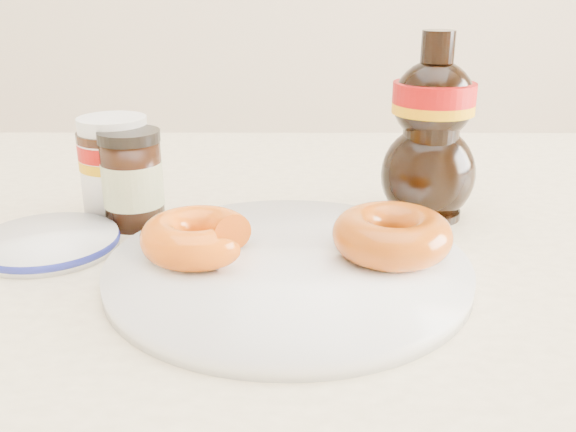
{
  "coord_description": "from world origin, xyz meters",
  "views": [
    {
      "loc": [
        -0.0,
        -0.45,
        0.99
      ],
      "look_at": [
        -0.01,
        0.08,
        0.79
      ],
      "focal_mm": 40.0,
      "sensor_mm": 36.0,
      "label": 1
    }
  ],
  "objects_px": {
    "donut_bitten": "(197,237)",
    "blue_rim_saucer": "(48,242)",
    "plate": "(288,267)",
    "dark_jar": "(133,180)",
    "nutella_jar": "(116,163)",
    "dining_table": "(295,321)",
    "donut_whole": "(392,235)",
    "syrup_bottle": "(431,128)"
  },
  "relations": [
    {
      "from": "plate",
      "to": "syrup_bottle",
      "type": "bearing_deg",
      "value": 45.52
    },
    {
      "from": "plate",
      "to": "dark_jar",
      "type": "xyz_separation_m",
      "value": [
        -0.15,
        0.12,
        0.04
      ]
    },
    {
      "from": "donut_bitten",
      "to": "nutella_jar",
      "type": "distance_m",
      "value": 0.17
    },
    {
      "from": "plate",
      "to": "blue_rim_saucer",
      "type": "distance_m",
      "value": 0.23
    },
    {
      "from": "plate",
      "to": "nutella_jar",
      "type": "relative_size",
      "value": 2.92
    },
    {
      "from": "nutella_jar",
      "to": "dark_jar",
      "type": "xyz_separation_m",
      "value": [
        0.02,
        -0.03,
        -0.01
      ]
    },
    {
      "from": "plate",
      "to": "nutella_jar",
      "type": "bearing_deg",
      "value": 140.14
    },
    {
      "from": "dark_jar",
      "to": "blue_rim_saucer",
      "type": "bearing_deg",
      "value": -136.47
    },
    {
      "from": "plate",
      "to": "donut_bitten",
      "type": "bearing_deg",
      "value": 172.77
    },
    {
      "from": "donut_bitten",
      "to": "donut_whole",
      "type": "distance_m",
      "value": 0.16
    },
    {
      "from": "donut_bitten",
      "to": "donut_whole",
      "type": "height_order",
      "value": "donut_whole"
    },
    {
      "from": "nutella_jar",
      "to": "syrup_bottle",
      "type": "xyz_separation_m",
      "value": [
        0.32,
        -0.0,
        0.04
      ]
    },
    {
      "from": "plate",
      "to": "donut_whole",
      "type": "distance_m",
      "value": 0.09
    },
    {
      "from": "donut_bitten",
      "to": "donut_whole",
      "type": "relative_size",
      "value": 0.94
    },
    {
      "from": "plate",
      "to": "blue_rim_saucer",
      "type": "height_order",
      "value": "plate"
    },
    {
      "from": "dark_jar",
      "to": "nutella_jar",
      "type": "bearing_deg",
      "value": 128.82
    },
    {
      "from": "nutella_jar",
      "to": "dark_jar",
      "type": "bearing_deg",
      "value": -51.18
    },
    {
      "from": "dark_jar",
      "to": "dining_table",
      "type": "bearing_deg",
      "value": -16.65
    },
    {
      "from": "donut_whole",
      "to": "dark_jar",
      "type": "height_order",
      "value": "dark_jar"
    },
    {
      "from": "donut_bitten",
      "to": "blue_rim_saucer",
      "type": "xyz_separation_m",
      "value": [
        -0.14,
        0.05,
        -0.02
      ]
    },
    {
      "from": "donut_whole",
      "to": "blue_rim_saucer",
      "type": "xyz_separation_m",
      "value": [
        -0.31,
        0.04,
        -0.03
      ]
    },
    {
      "from": "donut_bitten",
      "to": "dark_jar",
      "type": "xyz_separation_m",
      "value": [
        -0.08,
        0.11,
        0.02
      ]
    },
    {
      "from": "donut_whole",
      "to": "dark_jar",
      "type": "relative_size",
      "value": 1.04
    },
    {
      "from": "blue_rim_saucer",
      "to": "syrup_bottle",
      "type": "bearing_deg",
      "value": 13.85
    },
    {
      "from": "donut_whole",
      "to": "blue_rim_saucer",
      "type": "bearing_deg",
      "value": 171.88
    },
    {
      "from": "plate",
      "to": "donut_bitten",
      "type": "relative_size",
      "value": 3.19
    },
    {
      "from": "dining_table",
      "to": "dark_jar",
      "type": "relative_size",
      "value": 14.55
    },
    {
      "from": "nutella_jar",
      "to": "dark_jar",
      "type": "height_order",
      "value": "nutella_jar"
    },
    {
      "from": "plate",
      "to": "dining_table",
      "type": "bearing_deg",
      "value": 84.65
    },
    {
      "from": "donut_whole",
      "to": "blue_rim_saucer",
      "type": "relative_size",
      "value": 0.78
    },
    {
      "from": "dining_table",
      "to": "donut_whole",
      "type": "distance_m",
      "value": 0.15
    },
    {
      "from": "plate",
      "to": "blue_rim_saucer",
      "type": "bearing_deg",
      "value": 165.76
    },
    {
      "from": "donut_bitten",
      "to": "plate",
      "type": "bearing_deg",
      "value": -30.39
    },
    {
      "from": "syrup_bottle",
      "to": "blue_rim_saucer",
      "type": "height_order",
      "value": "syrup_bottle"
    },
    {
      "from": "dining_table",
      "to": "nutella_jar",
      "type": "xyz_separation_m",
      "value": [
        -0.18,
        0.08,
        0.14
      ]
    },
    {
      "from": "dining_table",
      "to": "dark_jar",
      "type": "height_order",
      "value": "dark_jar"
    },
    {
      "from": "dining_table",
      "to": "blue_rim_saucer",
      "type": "bearing_deg",
      "value": -176.19
    },
    {
      "from": "nutella_jar",
      "to": "syrup_bottle",
      "type": "distance_m",
      "value": 0.32
    },
    {
      "from": "plate",
      "to": "dark_jar",
      "type": "height_order",
      "value": "dark_jar"
    },
    {
      "from": "donut_whole",
      "to": "nutella_jar",
      "type": "distance_m",
      "value": 0.3
    },
    {
      "from": "syrup_bottle",
      "to": "dining_table",
      "type": "bearing_deg",
      "value": -151.35
    },
    {
      "from": "dining_table",
      "to": "nutella_jar",
      "type": "bearing_deg",
      "value": 157.34
    }
  ]
}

